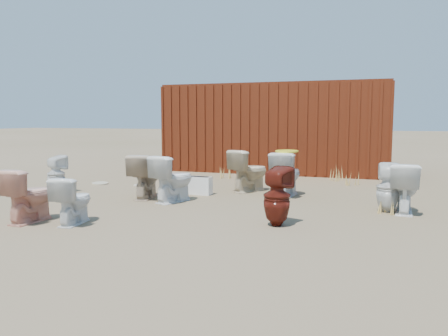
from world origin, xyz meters
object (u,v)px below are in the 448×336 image
(toilet_back_a, at_px, (56,174))
(toilet_back_beige_left, at_px, (145,176))
(shipping_container, at_px, (277,128))
(toilet_front_a, at_px, (73,200))
(loose_tank, at_px, (199,185))
(toilet_front_pink, at_px, (29,195))
(toilet_back_e, at_px, (388,188))
(toilet_front_e, at_px, (404,188))
(toilet_back_yellowlid, at_px, (286,174))
(toilet_front_c, at_px, (173,179))
(toilet_back_beige_right, at_px, (249,171))
(toilet_front_maroon, at_px, (277,197))

(toilet_back_a, relative_size, toilet_back_beige_left, 0.92)
(shipping_container, relative_size, toilet_back_a, 7.99)
(shipping_container, xyz_separation_m, toilet_back_a, (-3.26, -5.28, -0.82))
(toilet_front_a, bearing_deg, loose_tank, -111.62)
(toilet_front_pink, xyz_separation_m, toilet_back_e, (4.83, 2.39, 0.00))
(toilet_front_e, distance_m, toilet_back_yellowlid, 2.20)
(toilet_front_a, distance_m, toilet_front_c, 2.04)
(toilet_back_yellowlid, distance_m, loose_tank, 1.70)
(toilet_back_beige_left, bearing_deg, toilet_back_e, 173.08)
(shipping_container, relative_size, loose_tank, 12.00)
(toilet_back_beige_right, bearing_deg, toilet_back_beige_left, 70.98)
(toilet_back_e, bearing_deg, toilet_back_a, 6.19)
(toilet_front_c, distance_m, toilet_back_e, 3.58)
(shipping_container, bearing_deg, toilet_back_beige_right, -86.00)
(toilet_front_pink, xyz_separation_m, toilet_front_maroon, (3.38, 0.92, 0.02))
(toilet_front_c, bearing_deg, shipping_container, -78.66)
(toilet_front_pink, xyz_separation_m, toilet_back_beige_left, (0.63, 2.19, 0.02))
(toilet_back_yellowlid, bearing_deg, toilet_back_a, 20.96)
(toilet_back_e, distance_m, loose_tank, 3.46)
(shipping_container, bearing_deg, toilet_back_yellowlid, -75.25)
(toilet_back_beige_left, xyz_separation_m, toilet_back_beige_right, (1.60, 1.37, 0.01))
(toilet_front_e, height_order, toilet_back_beige_right, toilet_back_beige_right)
(toilet_front_c, height_order, toilet_front_maroon, toilet_front_c)
(toilet_front_e, height_order, toilet_back_a, toilet_front_e)
(toilet_front_c, relative_size, toilet_back_a, 1.10)
(toilet_front_pink, distance_m, toilet_back_beige_right, 4.20)
(toilet_front_pink, bearing_deg, toilet_front_maroon, -162.52)
(toilet_back_beige_left, bearing_deg, toilet_front_pink, 64.35)
(shipping_container, relative_size, toilet_front_c, 7.26)
(toilet_back_a, xyz_separation_m, toilet_back_beige_right, (3.52, 1.47, 0.05))
(toilet_back_beige_right, xyz_separation_m, toilet_back_e, (2.59, -1.17, -0.04))
(toilet_back_beige_left, bearing_deg, toilet_front_e, 173.10)
(shipping_container, xyz_separation_m, toilet_back_beige_left, (-1.34, -5.18, -0.79))
(toilet_back_a, bearing_deg, toilet_front_a, 147.51)
(toilet_back_a, bearing_deg, loose_tank, -150.40)
(toilet_back_a, bearing_deg, toilet_back_beige_left, -164.05)
(toilet_front_a, distance_m, toilet_back_beige_right, 3.79)
(toilet_front_a, bearing_deg, toilet_back_yellowlid, -133.67)
(shipping_container, bearing_deg, loose_tank, -97.11)
(toilet_front_c, distance_m, toilet_back_beige_left, 0.65)
(toilet_back_a, bearing_deg, toilet_front_maroon, 178.92)
(toilet_front_e, bearing_deg, toilet_back_beige_right, -19.41)
(shipping_container, bearing_deg, toilet_front_e, -58.04)
(toilet_front_c, bearing_deg, toilet_front_e, -155.86)
(toilet_back_beige_left, distance_m, toilet_back_yellowlid, 2.65)
(shipping_container, distance_m, toilet_front_pink, 7.67)
(toilet_front_pink, distance_m, toilet_back_e, 5.39)
(toilet_front_maroon, xyz_separation_m, toilet_back_beige_right, (-1.14, 2.63, 0.02))
(toilet_back_a, height_order, toilet_back_e, toilet_back_e)
(toilet_front_a, bearing_deg, toilet_front_c, -113.88)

